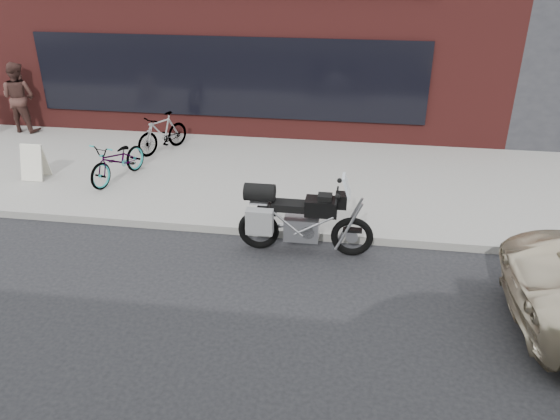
{
  "coord_description": "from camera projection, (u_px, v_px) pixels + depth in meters",
  "views": [
    {
      "loc": [
        1.42,
        -4.43,
        4.79
      ],
      "look_at": [
        0.22,
        3.43,
        0.85
      ],
      "focal_mm": 35.0,
      "sensor_mm": 36.0,
      "label": 1
    }
  ],
  "objects": [
    {
      "name": "near_sidewalk",
      "position": [
        294.0,
        171.0,
        12.41
      ],
      "size": [
        44.0,
        6.0,
        0.15
      ],
      "primitive_type": "cube",
      "color": "gray",
      "rests_on": "ground"
    },
    {
      "name": "cafe_patron_left",
      "position": [
        19.0,
        97.0,
        14.4
      ],
      "size": [
        0.95,
        0.77,
        1.84
      ],
      "primitive_type": "imported",
      "rotation": [
        0.0,
        0.0,
        3.06
      ],
      "color": "#432823",
      "rests_on": "near_sidewalk"
    },
    {
      "name": "sandwich_sign",
      "position": [
        34.0,
        161.0,
        11.7
      ],
      "size": [
        0.48,
        0.44,
        0.77
      ],
      "rotation": [
        0.0,
        0.0,
        0.0
      ],
      "color": "silver",
      "rests_on": "near_sidewalk"
    },
    {
      "name": "bicycle_front",
      "position": [
        118.0,
        160.0,
        11.6
      ],
      "size": [
        1.03,
        1.79,
        0.89
      ],
      "primitive_type": "imported",
      "rotation": [
        0.0,
        0.0,
        -0.28
      ],
      "color": "gray",
      "rests_on": "near_sidewalk"
    },
    {
      "name": "storefront",
      "position": [
        261.0,
        27.0,
        17.9
      ],
      "size": [
        14.0,
        10.07,
        4.5
      ],
      "color": "#541D1B",
      "rests_on": "ground"
    },
    {
      "name": "ground",
      "position": [
        216.0,
        407.0,
        6.24
      ],
      "size": [
        120.0,
        120.0,
        0.0
      ],
      "primitive_type": "plane",
      "color": "black",
      "rests_on": "ground"
    },
    {
      "name": "bicycle_rear",
      "position": [
        162.0,
        133.0,
        13.17
      ],
      "size": [
        1.12,
        1.57,
        0.93
      ],
      "primitive_type": "imported",
      "rotation": [
        0.0,
        0.0,
        -0.5
      ],
      "color": "gray",
      "rests_on": "near_sidewalk"
    },
    {
      "name": "motorcycle",
      "position": [
        296.0,
        219.0,
        9.08
      ],
      "size": [
        2.3,
        0.74,
        1.45
      ],
      "rotation": [
        0.0,
        0.0,
        0.0
      ],
      "color": "black",
      "rests_on": "ground"
    }
  ]
}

